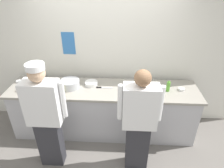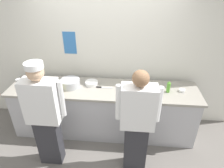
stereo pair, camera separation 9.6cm
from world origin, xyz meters
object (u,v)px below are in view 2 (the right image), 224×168
(ramekin_red_sauce, at_px, (182,90))
(ramekin_green_sauce, at_px, (125,92))
(plate_stack_front, at_px, (92,83))
(squeeze_bottle_primary, at_px, (60,87))
(squeeze_bottle_spare, at_px, (24,84))
(sheet_tray, at_px, (144,91))
(mixing_bowl_steel, at_px, (70,83))
(chefs_knife, at_px, (103,87))
(chef_near_left, at_px, (44,114))
(chef_center, at_px, (137,121))
(squeeze_bottle_secondary, at_px, (169,87))

(ramekin_red_sauce, bearing_deg, ramekin_green_sauce, -171.42)
(plate_stack_front, distance_m, squeeze_bottle_primary, 0.55)
(plate_stack_front, height_order, squeeze_bottle_spare, squeeze_bottle_spare)
(sheet_tray, bearing_deg, mixing_bowl_steel, 177.04)
(squeeze_bottle_primary, height_order, squeeze_bottle_spare, squeeze_bottle_primary)
(squeeze_bottle_primary, distance_m, chefs_knife, 0.71)
(chef_near_left, bearing_deg, plate_stack_front, 59.12)
(sheet_tray, bearing_deg, squeeze_bottle_primary, -174.53)
(chef_center, height_order, mixing_bowl_steel, chef_center)
(chef_near_left, height_order, squeeze_bottle_primary, chef_near_left)
(plate_stack_front, height_order, ramekin_green_sauce, plate_stack_front)
(mixing_bowl_steel, distance_m, squeeze_bottle_primary, 0.23)
(squeeze_bottle_spare, bearing_deg, squeeze_bottle_secondary, 2.99)
(chef_near_left, bearing_deg, chefs_knife, 46.70)
(squeeze_bottle_primary, xyz_separation_m, chefs_knife, (0.67, 0.20, -0.10))
(chef_center, relative_size, squeeze_bottle_primary, 7.71)
(chef_near_left, relative_size, chefs_knife, 6.14)
(squeeze_bottle_primary, distance_m, ramekin_green_sauce, 1.06)
(mixing_bowl_steel, bearing_deg, squeeze_bottle_secondary, -1.07)
(chef_center, distance_m, mixing_bowl_steel, 1.35)
(squeeze_bottle_primary, distance_m, ramekin_red_sauce, 2.00)
(chef_near_left, height_order, plate_stack_front, chef_near_left)
(chef_center, bearing_deg, plate_stack_front, 132.72)
(squeeze_bottle_primary, height_order, squeeze_bottle_secondary, squeeze_bottle_primary)
(chef_center, bearing_deg, chefs_knife, 127.04)
(chefs_knife, bearing_deg, ramekin_red_sauce, -0.14)
(chef_near_left, height_order, squeeze_bottle_secondary, chef_near_left)
(chef_near_left, relative_size, chef_center, 1.03)
(chef_center, relative_size, ramekin_green_sauce, 16.77)
(squeeze_bottle_spare, bearing_deg, chef_near_left, -46.42)
(squeeze_bottle_primary, height_order, chefs_knife, squeeze_bottle_primary)
(plate_stack_front, bearing_deg, mixing_bowl_steel, -164.03)
(chef_center, height_order, ramekin_red_sauce, chef_center)
(chefs_knife, bearing_deg, squeeze_bottle_primary, -163.20)
(chef_near_left, xyz_separation_m, squeeze_bottle_primary, (0.05, 0.56, 0.12))
(chef_center, xyz_separation_m, squeeze_bottle_primary, (-1.24, 0.55, 0.16))
(sheet_tray, distance_m, ramekin_green_sauce, 0.32)
(chef_center, relative_size, ramekin_red_sauce, 16.29)
(squeeze_bottle_secondary, distance_m, ramekin_green_sauce, 0.71)
(chef_near_left, relative_size, squeeze_bottle_spare, 8.98)
(plate_stack_front, xyz_separation_m, squeeze_bottle_primary, (-0.46, -0.29, 0.07))
(chef_center, distance_m, chefs_knife, 0.94)
(chef_near_left, distance_m, squeeze_bottle_spare, 0.84)
(sheet_tray, relative_size, ramekin_green_sauce, 4.11)
(plate_stack_front, distance_m, sheet_tray, 0.92)
(squeeze_bottle_spare, height_order, chefs_knife, squeeze_bottle_spare)
(sheet_tray, distance_m, ramekin_red_sauce, 0.62)
(chef_center, height_order, plate_stack_front, chef_center)
(sheet_tray, distance_m, chefs_knife, 0.69)
(mixing_bowl_steel, bearing_deg, chef_center, -33.46)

